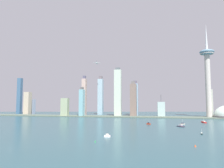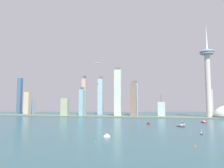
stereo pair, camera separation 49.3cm
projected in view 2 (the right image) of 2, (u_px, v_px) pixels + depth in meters
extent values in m
plane|color=#274951|center=(10.00, 148.00, 223.03)|extent=(6000.00, 6000.00, 0.00)
cube|color=#515F52|center=(104.00, 116.00, 675.91)|extent=(930.24, 61.73, 2.58)
cylinder|color=beige|center=(208.00, 84.00, 639.50)|extent=(16.02, 16.02, 205.85)
ellipsoid|color=slate|center=(207.00, 52.00, 648.15)|extent=(44.25, 44.25, 15.95)
torus|color=beige|center=(207.00, 54.00, 647.68)|extent=(40.80, 40.80, 3.19)
cone|color=silver|center=(206.00, 36.00, 652.37)|extent=(8.01, 8.01, 84.55)
cube|color=#88A7BF|center=(135.00, 99.00, 748.73)|extent=(22.94, 21.29, 114.73)
cube|color=#5A5062|center=(135.00, 82.00, 754.01)|extent=(13.77, 12.77, 10.81)
cube|color=#76ADB5|center=(82.00, 103.00, 681.07)|extent=(13.67, 22.24, 89.45)
cube|color=#595554|center=(82.00, 88.00, 685.16)|extent=(8.20, 13.35, 8.03)
cube|color=beige|center=(118.00, 93.00, 689.66)|extent=(22.97, 19.27, 156.41)
cube|color=#4F585C|center=(118.00, 69.00, 696.55)|extent=(13.78, 11.56, 7.57)
cube|color=#A5C0BD|center=(161.00, 109.00, 677.25)|extent=(23.47, 27.03, 48.65)
cylinder|color=#4C4C51|center=(161.00, 98.00, 680.31)|extent=(1.60, 1.60, 24.12)
cube|color=#3E6080|center=(20.00, 96.00, 838.46)|extent=(16.14, 15.78, 145.22)
cube|color=#766258|center=(133.00, 100.00, 689.92)|extent=(20.56, 27.98, 108.21)
cube|color=#635F5C|center=(133.00, 83.00, 694.86)|extent=(12.34, 16.79, 9.34)
cube|color=#98B7C6|center=(101.00, 97.00, 789.20)|extent=(18.73, 22.21, 135.80)
cube|color=#655A5E|center=(101.00, 78.00, 795.39)|extent=(11.24, 13.33, 11.58)
cube|color=#9BA9C1|center=(31.00, 107.00, 818.91)|extent=(25.79, 18.66, 58.46)
cube|color=#BF9F92|center=(84.00, 97.00, 740.81)|extent=(14.58, 18.26, 131.71)
cube|color=#504E66|center=(84.00, 77.00, 746.82)|extent=(8.75, 10.96, 11.33)
cube|color=#A8AB9D|center=(210.00, 103.00, 663.43)|extent=(16.05, 16.73, 89.09)
cube|color=slate|center=(209.00, 88.00, 667.46)|extent=(9.63, 10.04, 6.70)
cube|color=#BAA990|center=(28.00, 103.00, 780.07)|extent=(20.85, 22.68, 85.59)
cube|color=#98A681|center=(65.00, 107.00, 689.34)|extent=(24.20, 17.08, 61.06)
cube|color=white|center=(107.00, 136.00, 290.35)|extent=(9.02, 3.85, 2.36)
cube|color=beige|center=(107.00, 135.00, 290.55)|extent=(4.02, 2.56, 2.27)
cube|color=#182729|center=(202.00, 134.00, 313.07)|extent=(4.27, 7.41, 1.78)
cube|color=silver|center=(202.00, 133.00, 313.21)|extent=(2.45, 3.44, 1.56)
cylinder|color=silver|center=(201.00, 131.00, 313.49)|extent=(0.24, 0.24, 5.07)
cube|color=#A72E17|center=(148.00, 124.00, 449.01)|extent=(8.90, 7.25, 2.33)
cube|color=#39303B|center=(148.00, 123.00, 449.21)|extent=(4.35, 3.86, 2.22)
cube|color=beige|center=(182.00, 124.00, 450.10)|extent=(11.16, 8.95, 1.41)
cube|color=#2A3446|center=(182.00, 123.00, 450.27)|extent=(5.43, 4.77, 2.59)
cylinder|color=silver|center=(182.00, 121.00, 450.65)|extent=(0.24, 0.24, 6.40)
cube|color=red|center=(204.00, 122.00, 484.66)|extent=(9.19, 18.05, 2.33)
cube|color=silver|center=(204.00, 121.00, 484.84)|extent=(5.30, 8.27, 2.02)
cylinder|color=silver|center=(204.00, 120.00, 485.14)|extent=(0.24, 0.24, 5.08)
cube|color=black|center=(181.00, 126.00, 408.52)|extent=(14.88, 15.68, 1.27)
cube|color=#A49CAC|center=(181.00, 125.00, 408.68)|extent=(7.55, 7.81, 2.71)
cone|color=green|center=(95.00, 141.00, 253.65)|extent=(1.22, 1.22, 2.59)
cone|color=#E54C19|center=(195.00, 146.00, 228.56)|extent=(1.96, 1.96, 2.64)
cylinder|color=silver|center=(97.00, 63.00, 739.05)|extent=(6.84, 27.22, 2.89)
sphere|color=silver|center=(97.00, 64.00, 752.54)|extent=(2.89, 2.89, 2.89)
cube|color=silver|center=(97.00, 63.00, 739.16)|extent=(29.35, 7.31, 0.50)
cube|color=silver|center=(96.00, 62.00, 727.76)|extent=(10.43, 3.61, 0.40)
cube|color=#2D333D|center=(96.00, 61.00, 728.06)|extent=(0.81, 2.18, 5.00)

